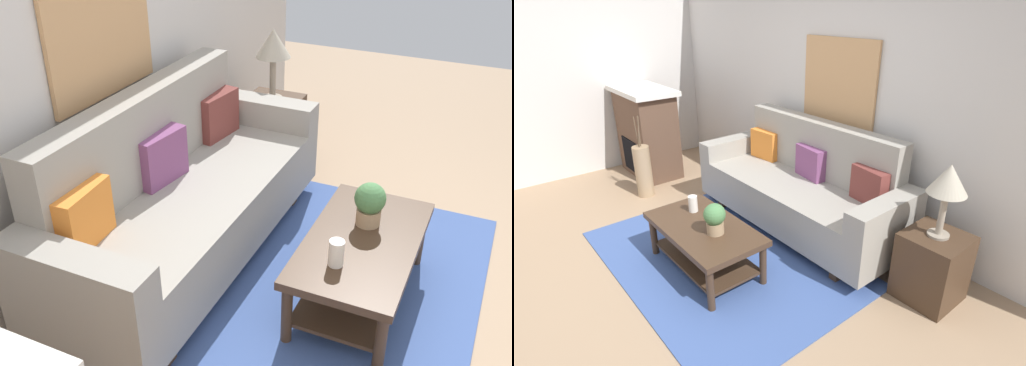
# 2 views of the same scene
# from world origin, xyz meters

# --- Properties ---
(ground_plane) EXTENTS (9.80, 9.80, 0.00)m
(ground_plane) POSITION_xyz_m (0.00, 0.00, 0.00)
(ground_plane) COLOR #9E7F60
(wall_back) EXTENTS (5.80, 0.10, 2.70)m
(wall_back) POSITION_xyz_m (0.00, 2.01, 1.35)
(wall_back) COLOR silver
(wall_back) RESTS_ON ground_plane
(wall_left) EXTENTS (0.10, 4.96, 2.70)m
(wall_left) POSITION_xyz_m (-2.95, 0.48, 1.35)
(wall_left) COLOR silver
(wall_left) RESTS_ON ground_plane
(area_rug) EXTENTS (2.50, 1.72, 0.01)m
(area_rug) POSITION_xyz_m (0.00, 0.50, 0.01)
(area_rug) COLOR #3D5693
(area_rug) RESTS_ON ground_plane
(couch) EXTENTS (2.32, 0.84, 1.08)m
(couch) POSITION_xyz_m (0.01, 1.47, 0.43)
(couch) COLOR gray
(couch) RESTS_ON ground_plane
(throw_pillow_orange) EXTENTS (0.37, 0.15, 0.32)m
(throw_pillow_orange) POSITION_xyz_m (-0.72, 1.59, 0.68)
(throw_pillow_orange) COLOR orange
(throw_pillow_orange) RESTS_ON couch
(throw_pillow_plum) EXTENTS (0.37, 0.17, 0.32)m
(throw_pillow_plum) POSITION_xyz_m (0.01, 1.59, 0.68)
(throw_pillow_plum) COLOR #7A4270
(throw_pillow_plum) RESTS_ON couch
(throw_pillow_maroon) EXTENTS (0.37, 0.17, 0.32)m
(throw_pillow_maroon) POSITION_xyz_m (0.74, 1.59, 0.68)
(throw_pillow_maroon) COLOR brown
(throw_pillow_maroon) RESTS_ON couch
(coffee_table) EXTENTS (1.10, 0.60, 0.43)m
(coffee_table) POSITION_xyz_m (0.04, 0.32, 0.31)
(coffee_table) COLOR #422D1E
(coffee_table) RESTS_ON ground_plane
(tabletop_vase) EXTENTS (0.08, 0.08, 0.15)m
(tabletop_vase) POSITION_xyz_m (-0.25, 0.38, 0.50)
(tabletop_vase) COLOR white
(tabletop_vase) RESTS_ON coffee_table
(potted_plant_tabletop) EXTENTS (0.18, 0.18, 0.26)m
(potted_plant_tabletop) POSITION_xyz_m (0.20, 0.33, 0.57)
(potted_plant_tabletop) COLOR tan
(potted_plant_tabletop) RESTS_ON coffee_table
(side_table) EXTENTS (0.44, 0.44, 0.56)m
(side_table) POSITION_xyz_m (1.47, 1.48, 0.28)
(side_table) COLOR #422D1E
(side_table) RESTS_ON ground_plane
(table_lamp) EXTENTS (0.28, 0.28, 0.57)m
(table_lamp) POSITION_xyz_m (1.47, 1.48, 0.99)
(table_lamp) COLOR gray
(table_lamp) RESTS_ON side_table
(fireplace) EXTENTS (1.02, 0.58, 1.16)m
(fireplace) POSITION_xyz_m (-2.35, 0.89, 0.59)
(fireplace) COLOR brown
(fireplace) RESTS_ON ground_plane
(floor_vase) EXTENTS (0.19, 0.19, 0.62)m
(floor_vase) POSITION_xyz_m (-1.71, 0.52, 0.31)
(floor_vase) COLOR tan
(floor_vase) RESTS_ON ground_plane
(floor_vase_branch_a) EXTENTS (0.02, 0.04, 0.36)m
(floor_vase_branch_a) POSITION_xyz_m (-1.69, 0.52, 0.80)
(floor_vase_branch_a) COLOR brown
(floor_vase_branch_a) RESTS_ON floor_vase
(floor_vase_branch_b) EXTENTS (0.01, 0.02, 0.36)m
(floor_vase_branch_b) POSITION_xyz_m (-1.72, 0.54, 0.80)
(floor_vase_branch_b) COLOR brown
(floor_vase_branch_b) RESTS_ON floor_vase
(floor_vase_branch_c) EXTENTS (0.03, 0.04, 0.36)m
(floor_vase_branch_c) POSITION_xyz_m (-1.72, 0.51, 0.80)
(floor_vase_branch_c) COLOR brown
(floor_vase_branch_c) RESTS_ON floor_vase
(framed_painting) EXTENTS (0.91, 0.03, 0.82)m
(framed_painting) POSITION_xyz_m (0.01, 1.94, 1.44)
(framed_painting) COLOR tan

